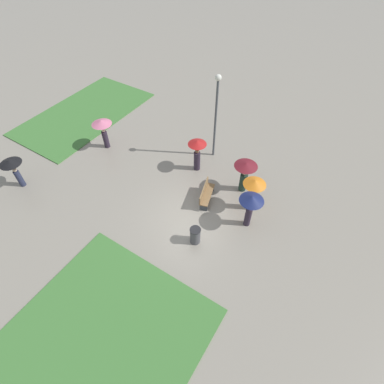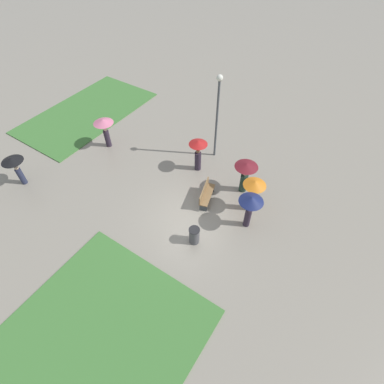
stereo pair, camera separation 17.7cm
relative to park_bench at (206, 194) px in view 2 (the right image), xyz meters
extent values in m
plane|color=gray|center=(-1.47, 0.09, -0.46)|extent=(90.00, 90.00, 0.00)
cube|color=#427A38|center=(-7.92, -0.24, -0.43)|extent=(7.03, 6.69, 0.06)
cube|color=#427A38|center=(2.30, 11.02, -0.43)|extent=(9.06, 5.09, 0.06)
cube|color=brown|center=(0.02, -0.07, -0.04)|extent=(1.62, 0.83, 0.05)
cube|color=brown|center=(-0.03, 0.11, 0.21)|extent=(1.52, 0.47, 0.45)
cube|color=#383D42|center=(-0.64, -0.25, -0.26)|extent=(0.18, 0.39, 0.40)
cube|color=#383D42|center=(0.67, 0.12, -0.26)|extent=(0.18, 0.39, 0.40)
cylinder|color=#474C51|center=(3.29, 1.43, 1.84)|extent=(0.12, 0.12, 4.59)
sphere|color=white|center=(3.29, 1.43, 4.29)|extent=(0.32, 0.32, 0.32)
cylinder|color=#4C4C51|center=(-2.40, -0.87, -0.03)|extent=(0.46, 0.46, 0.86)
cylinder|color=black|center=(-2.40, -0.87, 0.41)|extent=(0.50, 0.50, 0.03)
cylinder|color=#2D2333|center=(1.74, 1.60, 0.12)|extent=(0.48, 0.48, 1.16)
sphere|color=brown|center=(1.74, 1.60, 0.81)|extent=(0.23, 0.23, 0.23)
cylinder|color=#4C4C4F|center=(1.74, 1.60, 1.10)|extent=(0.02, 0.02, 0.35)
cone|color=red|center=(1.74, 1.60, 1.37)|extent=(1.00, 1.00, 0.20)
cylinder|color=#2D2333|center=(-0.27, -2.42, 0.10)|extent=(0.31, 0.31, 1.13)
sphere|color=tan|center=(-0.27, -2.42, 0.77)|extent=(0.22, 0.22, 0.22)
cylinder|color=#4C4C4F|center=(-0.27, -2.42, 1.05)|extent=(0.02, 0.02, 0.35)
cone|color=navy|center=(-0.27, -2.42, 1.36)|extent=(1.10, 1.10, 0.27)
cylinder|color=slate|center=(0.73, -2.12, 0.10)|extent=(0.43, 0.43, 1.11)
sphere|color=tan|center=(0.73, -2.12, 0.76)|extent=(0.21, 0.21, 0.21)
cylinder|color=#4C4C4F|center=(0.73, -2.12, 1.04)|extent=(0.02, 0.02, 0.35)
cone|color=orange|center=(0.73, -2.12, 1.33)|extent=(1.07, 1.07, 0.24)
cylinder|color=#1E3328|center=(1.66, -1.24, 0.08)|extent=(0.52, 0.52, 1.08)
sphere|color=tan|center=(1.66, -1.24, 0.73)|extent=(0.22, 0.22, 0.22)
cylinder|color=#4C4C4F|center=(1.66, -1.24, 1.02)|extent=(0.02, 0.02, 0.35)
cone|color=maroon|center=(1.66, -1.24, 1.28)|extent=(1.16, 1.16, 0.19)
cylinder|color=#2D2333|center=(0.50, 7.22, 0.08)|extent=(0.36, 0.36, 1.08)
sphere|color=beige|center=(0.50, 7.22, 0.72)|extent=(0.19, 0.19, 0.19)
cylinder|color=#4C4C4F|center=(0.50, 7.22, 0.99)|extent=(0.02, 0.02, 0.35)
cone|color=pink|center=(0.50, 7.22, 1.28)|extent=(1.15, 1.15, 0.24)
cylinder|color=#282D47|center=(-4.31, 8.77, 0.03)|extent=(0.39, 0.39, 0.99)
sphere|color=beige|center=(-4.31, 8.77, 0.63)|extent=(0.20, 0.20, 0.20)
cylinder|color=#4C4C4F|center=(-4.31, 8.77, 0.90)|extent=(0.02, 0.02, 0.35)
cone|color=black|center=(-4.31, 8.77, 1.19)|extent=(1.07, 1.07, 0.22)
camera|label=1|loc=(-8.84, -4.78, 11.09)|focal=28.00mm
camera|label=2|loc=(-8.75, -4.93, 11.09)|focal=28.00mm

